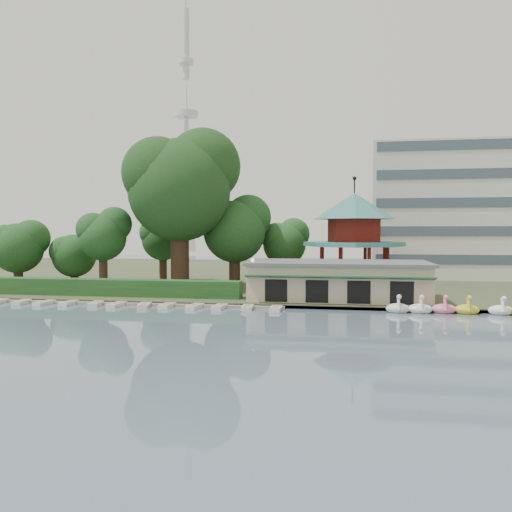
% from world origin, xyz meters
% --- Properties ---
extents(ground_plane, '(220.00, 220.00, 0.00)m').
position_xyz_m(ground_plane, '(0.00, 0.00, 0.00)').
color(ground_plane, slate).
rests_on(ground_plane, ground).
extents(shore, '(220.00, 70.00, 0.40)m').
position_xyz_m(shore, '(0.00, 52.00, 0.20)').
color(shore, '#424930').
rests_on(shore, ground).
extents(embankment, '(220.00, 0.60, 0.30)m').
position_xyz_m(embankment, '(0.00, 17.30, 0.15)').
color(embankment, gray).
rests_on(embankment, ground).
extents(dock, '(34.00, 1.60, 0.24)m').
position_xyz_m(dock, '(-12.00, 17.20, 0.12)').
color(dock, gray).
rests_on(dock, ground).
extents(boathouse, '(18.60, 9.39, 3.90)m').
position_xyz_m(boathouse, '(10.00, 21.97, 2.37)').
color(boathouse, '#C9B19A').
rests_on(boathouse, shore).
extents(pavilion, '(12.40, 12.40, 13.50)m').
position_xyz_m(pavilion, '(12.00, 32.00, 7.48)').
color(pavilion, '#C9B19A').
rests_on(pavilion, shore).
extents(office_building, '(38.00, 18.00, 20.00)m').
position_xyz_m(office_building, '(32.67, 49.00, 9.73)').
color(office_building, silver).
rests_on(office_building, shore).
extents(broadcast_tower, '(8.00, 8.00, 96.00)m').
position_xyz_m(broadcast_tower, '(-42.00, 140.00, 33.98)').
color(broadcast_tower, silver).
rests_on(broadcast_tower, ground).
extents(hedge, '(30.00, 2.00, 1.80)m').
position_xyz_m(hedge, '(-15.00, 20.50, 1.30)').
color(hedge, '#224E21').
rests_on(hedge, shore).
extents(lamp_post, '(0.36, 0.36, 4.28)m').
position_xyz_m(lamp_post, '(1.50, 19.00, 3.34)').
color(lamp_post, black).
rests_on(lamp_post, shore).
extents(big_tree, '(13.66, 12.73, 19.73)m').
position_xyz_m(big_tree, '(-8.83, 28.20, 13.38)').
color(big_tree, '#3A281C').
rests_on(big_tree, shore).
extents(small_trees, '(39.64, 15.89, 11.74)m').
position_xyz_m(small_trees, '(-12.35, 31.38, 6.68)').
color(small_trees, '#3A281C').
rests_on(small_trees, shore).
extents(swan_boats, '(12.78, 2.10, 1.92)m').
position_xyz_m(swan_boats, '(20.75, 16.52, 0.40)').
color(swan_boats, silver).
rests_on(swan_boats, ground).
extents(moored_rowboats, '(32.63, 2.73, 0.36)m').
position_xyz_m(moored_rowboats, '(-11.52, 15.82, 0.18)').
color(moored_rowboats, silver).
rests_on(moored_rowboats, ground).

